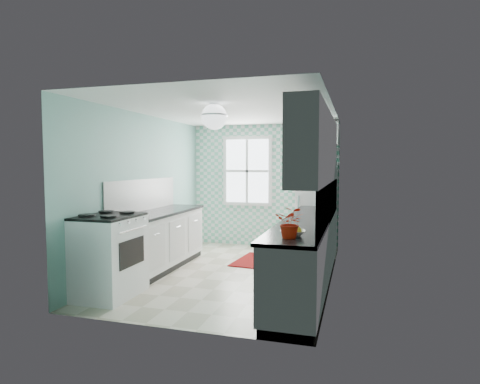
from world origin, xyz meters
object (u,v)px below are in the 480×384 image
(stove, at_px, (109,254))
(potted_plant, at_px, (291,223))
(fridge, at_px, (317,209))
(fruit_bowl, at_px, (293,233))
(ceiling_light, at_px, (214,117))
(microwave, at_px, (317,156))
(sink, at_px, (316,211))

(stove, distance_m, potted_plant, 2.49)
(fridge, xyz_separation_m, potted_plant, (0.09, -3.68, 0.26))
(stove, bearing_deg, fridge, 56.87)
(fruit_bowl, xyz_separation_m, potted_plant, (0.00, -0.13, 0.13))
(ceiling_light, bearing_deg, stove, -150.57)
(ceiling_light, xyz_separation_m, potted_plant, (1.20, -1.05, -1.22))
(fruit_bowl, bearing_deg, microwave, 91.45)
(sink, distance_m, potted_plant, 2.55)
(stove, distance_m, sink, 3.26)
(fridge, relative_size, microwave, 2.71)
(sink, height_order, fruit_bowl, sink)
(fruit_bowl, bearing_deg, ceiling_light, 142.46)
(fruit_bowl, bearing_deg, potted_plant, -90.00)
(potted_plant, bearing_deg, microwave, 91.40)
(ceiling_light, relative_size, fridge, 0.21)
(ceiling_light, height_order, fridge, ceiling_light)
(ceiling_light, relative_size, fruit_bowl, 1.31)
(potted_plant, height_order, microwave, microwave)
(ceiling_light, distance_m, microwave, 2.89)
(fruit_bowl, height_order, microwave, microwave)
(stove, distance_m, fruit_bowl, 2.45)
(fruit_bowl, bearing_deg, sink, 89.90)
(stove, height_order, potted_plant, potted_plant)
(fridge, xyz_separation_m, sink, (0.09, -1.14, 0.09))
(potted_plant, bearing_deg, stove, 171.06)
(ceiling_light, height_order, potted_plant, ceiling_light)
(sink, relative_size, microwave, 0.86)
(sink, height_order, potted_plant, sink)
(microwave, bearing_deg, sink, 92.17)
(ceiling_light, height_order, microwave, ceiling_light)
(fridge, bearing_deg, stove, -128.86)
(ceiling_light, bearing_deg, fridge, 67.11)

